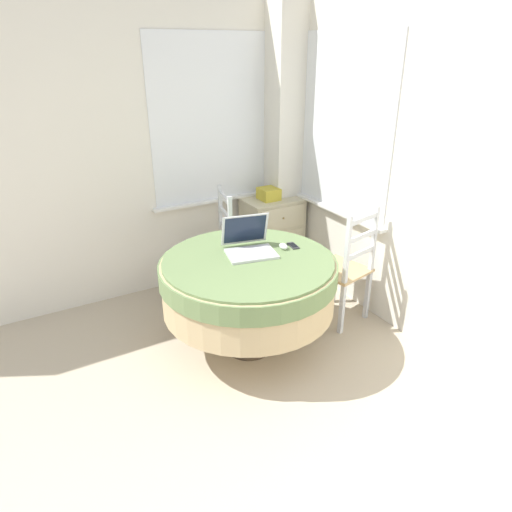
% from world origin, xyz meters
% --- Properties ---
extents(corner_room_shell, '(4.27, 5.08, 2.55)m').
position_xyz_m(corner_room_shell, '(1.18, 2.04, 1.28)').
color(corner_room_shell, white).
rests_on(corner_room_shell, ground_plane).
extents(round_dining_table, '(1.25, 1.25, 0.73)m').
position_xyz_m(round_dining_table, '(0.85, 1.95, 0.57)').
color(round_dining_table, '#4C3D2D').
rests_on(round_dining_table, ground_plane).
extents(laptop, '(0.40, 0.39, 0.26)m').
position_xyz_m(laptop, '(0.92, 2.05, 0.79)').
color(laptop, silver).
rests_on(laptop, round_dining_table).
extents(computer_mouse, '(0.05, 0.08, 0.04)m').
position_xyz_m(computer_mouse, '(1.16, 1.97, 0.75)').
color(computer_mouse, white).
rests_on(computer_mouse, round_dining_table).
extents(cell_phone, '(0.07, 0.12, 0.01)m').
position_xyz_m(cell_phone, '(1.25, 1.98, 0.74)').
color(cell_phone, '#2D2D33').
rests_on(cell_phone, round_dining_table).
extents(dining_chair_near_back_window, '(0.47, 0.47, 0.98)m').
position_xyz_m(dining_chair_near_back_window, '(0.96, 2.79, 0.46)').
color(dining_chair_near_back_window, tan).
rests_on(dining_chair_near_back_window, ground_plane).
extents(dining_chair_near_right_window, '(0.46, 0.47, 0.98)m').
position_xyz_m(dining_chair_near_right_window, '(1.71, 1.91, 0.46)').
color(dining_chair_near_right_window, tan).
rests_on(dining_chair_near_right_window, ground_plane).
extents(corner_cabinet, '(0.56, 0.41, 0.76)m').
position_xyz_m(corner_cabinet, '(1.70, 2.99, 0.38)').
color(corner_cabinet, beige).
rests_on(corner_cabinet, ground_plane).
extents(storage_box, '(0.17, 0.19, 0.11)m').
position_xyz_m(storage_box, '(1.65, 2.97, 0.81)').
color(storage_box, gold).
rests_on(storage_box, corner_cabinet).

